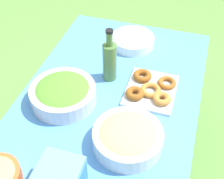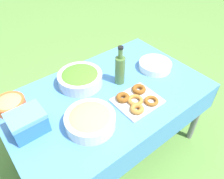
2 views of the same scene
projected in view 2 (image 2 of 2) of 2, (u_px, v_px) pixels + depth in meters
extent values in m
plane|color=#609342|center=(109.00, 146.00, 2.07)|extent=(14.00, 14.00, 0.00)
cube|color=#4C8CD1|center=(108.00, 94.00, 1.63)|extent=(1.50, 0.93, 0.02)
cube|color=#4C8CD1|center=(77.00, 77.00, 1.98)|extent=(1.50, 0.01, 0.22)
cube|color=#4C8CD1|center=(150.00, 145.00, 1.44)|extent=(1.50, 0.01, 0.22)
cube|color=#4C8CD1|center=(170.00, 70.00, 2.05)|extent=(0.01, 0.93, 0.22)
cube|color=#4C8CD1|center=(14.00, 159.00, 1.36)|extent=(0.01, 0.93, 0.22)
cylinder|color=slate|center=(135.00, 71.00, 2.41)|extent=(0.05, 0.05, 0.66)
cylinder|color=slate|center=(11.00, 134.00, 1.77)|extent=(0.05, 0.05, 0.66)
cylinder|color=slate|center=(197.00, 114.00, 1.94)|extent=(0.05, 0.05, 0.66)
cylinder|color=silver|center=(80.00, 79.00, 1.67)|extent=(0.34, 0.34, 0.09)
ellipsoid|color=#51892D|center=(80.00, 76.00, 1.65)|extent=(0.30, 0.30, 0.07)
cylinder|color=silver|center=(90.00, 121.00, 1.36)|extent=(0.32, 0.32, 0.09)
ellipsoid|color=tan|center=(90.00, 118.00, 1.34)|extent=(0.28, 0.28, 0.07)
cube|color=silver|center=(137.00, 101.00, 1.55)|extent=(0.31, 0.26, 0.02)
torus|color=brown|center=(139.00, 89.00, 1.60)|extent=(0.14, 0.14, 0.03)
torus|color=#B27533|center=(135.00, 100.00, 1.52)|extent=(0.15, 0.15, 0.03)
torus|color=#93561E|center=(151.00, 101.00, 1.52)|extent=(0.14, 0.14, 0.03)
torus|color=brown|center=(123.00, 97.00, 1.54)|extent=(0.14, 0.14, 0.03)
torus|color=#B27533|center=(137.00, 109.00, 1.46)|extent=(0.13, 0.13, 0.03)
cylinder|color=white|center=(155.00, 68.00, 1.85)|extent=(0.27, 0.27, 0.01)
cylinder|color=white|center=(155.00, 67.00, 1.84)|extent=(0.27, 0.27, 0.01)
cylinder|color=white|center=(155.00, 66.00, 1.83)|extent=(0.27, 0.27, 0.01)
cylinder|color=white|center=(156.00, 64.00, 1.82)|extent=(0.27, 0.27, 0.01)
cylinder|color=white|center=(156.00, 63.00, 1.81)|extent=(0.27, 0.27, 0.01)
cylinder|color=#4C7238|center=(120.00, 71.00, 1.64)|extent=(0.08, 0.08, 0.22)
cylinder|color=#4C7238|center=(120.00, 53.00, 1.54)|extent=(0.03, 0.03, 0.08)
cylinder|color=black|center=(121.00, 48.00, 1.51)|extent=(0.04, 0.04, 0.02)
cylinder|color=#E05B28|center=(10.00, 105.00, 1.48)|extent=(0.20, 0.20, 0.07)
ellipsoid|color=tan|center=(9.00, 102.00, 1.47)|extent=(0.18, 0.18, 0.06)
cube|color=#3372B7|center=(28.00, 124.00, 1.32)|extent=(0.21, 0.17, 0.12)
cube|color=#60A0E5|center=(25.00, 116.00, 1.27)|extent=(0.21, 0.17, 0.03)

